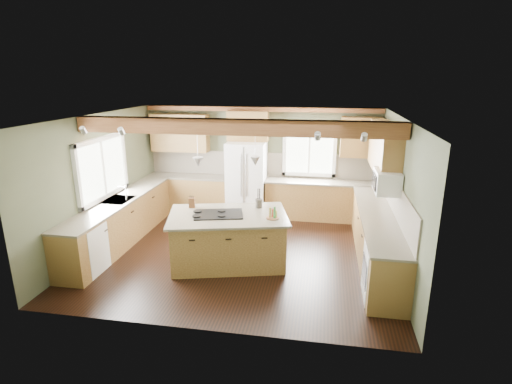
# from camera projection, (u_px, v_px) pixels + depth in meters

# --- Properties ---
(floor) EXTENTS (5.60, 5.60, 0.00)m
(floor) POSITION_uv_depth(u_px,v_px,m) (241.00, 252.00, 7.73)
(floor) COLOR black
(floor) RESTS_ON ground
(ceiling) EXTENTS (5.60, 5.60, 0.00)m
(ceiling) POSITION_uv_depth(u_px,v_px,m) (240.00, 116.00, 7.00)
(ceiling) COLOR silver
(ceiling) RESTS_ON wall_back
(wall_back) EXTENTS (5.60, 0.00, 5.60)m
(wall_back) POSITION_uv_depth(u_px,v_px,m) (262.00, 160.00, 9.73)
(wall_back) COLOR #434A34
(wall_back) RESTS_ON ground
(wall_left) EXTENTS (0.00, 5.00, 5.00)m
(wall_left) POSITION_uv_depth(u_px,v_px,m) (101.00, 181.00, 7.83)
(wall_left) COLOR #434A34
(wall_left) RESTS_ON ground
(wall_right) EXTENTS (0.00, 5.00, 5.00)m
(wall_right) POSITION_uv_depth(u_px,v_px,m) (398.00, 195.00, 6.91)
(wall_right) COLOR #434A34
(wall_right) RESTS_ON ground
(ceiling_beam) EXTENTS (5.55, 0.26, 0.26)m
(ceiling_beam) POSITION_uv_depth(u_px,v_px,m) (234.00, 127.00, 6.62)
(ceiling_beam) COLOR #532917
(ceiling_beam) RESTS_ON ceiling
(soffit_trim) EXTENTS (5.55, 0.20, 0.10)m
(soffit_trim) POSITION_uv_depth(u_px,v_px,m) (261.00, 109.00, 9.29)
(soffit_trim) COLOR #532917
(soffit_trim) RESTS_ON ceiling
(backsplash_back) EXTENTS (5.58, 0.03, 0.58)m
(backsplash_back) POSITION_uv_depth(u_px,v_px,m) (261.00, 164.00, 9.74)
(backsplash_back) COLOR brown
(backsplash_back) RESTS_ON wall_back
(backsplash_right) EXTENTS (0.03, 3.70, 0.58)m
(backsplash_right) POSITION_uv_depth(u_px,v_px,m) (396.00, 199.00, 6.98)
(backsplash_right) COLOR brown
(backsplash_right) RESTS_ON wall_right
(base_cab_back_left) EXTENTS (2.02, 0.60, 0.88)m
(base_cab_back_left) POSITION_uv_depth(u_px,v_px,m) (189.00, 194.00, 9.98)
(base_cab_back_left) COLOR brown
(base_cab_back_left) RESTS_ON floor
(counter_back_left) EXTENTS (2.06, 0.64, 0.04)m
(counter_back_left) POSITION_uv_depth(u_px,v_px,m) (188.00, 176.00, 9.85)
(counter_back_left) COLOR #443E31
(counter_back_left) RESTS_ON base_cab_back_left
(base_cab_back_right) EXTENTS (2.62, 0.60, 0.88)m
(base_cab_back_right) POSITION_uv_depth(u_px,v_px,m) (322.00, 201.00, 9.45)
(base_cab_back_right) COLOR brown
(base_cab_back_right) RESTS_ON floor
(counter_back_right) EXTENTS (2.66, 0.64, 0.04)m
(counter_back_right) POSITION_uv_depth(u_px,v_px,m) (322.00, 182.00, 9.32)
(counter_back_right) COLOR #443E31
(counter_back_right) RESTS_ON base_cab_back_right
(base_cab_left) EXTENTS (0.60, 3.70, 0.88)m
(base_cab_left) POSITION_uv_depth(u_px,v_px,m) (121.00, 222.00, 8.07)
(base_cab_left) COLOR brown
(base_cab_left) RESTS_ON floor
(counter_left) EXTENTS (0.64, 3.74, 0.04)m
(counter_left) POSITION_uv_depth(u_px,v_px,m) (118.00, 201.00, 7.94)
(counter_left) COLOR #443E31
(counter_left) RESTS_ON base_cab_left
(base_cab_right) EXTENTS (0.60, 3.70, 0.88)m
(base_cab_right) POSITION_uv_depth(u_px,v_px,m) (376.00, 239.00, 7.25)
(base_cab_right) COLOR brown
(base_cab_right) RESTS_ON floor
(counter_right) EXTENTS (0.64, 3.74, 0.04)m
(counter_right) POSITION_uv_depth(u_px,v_px,m) (378.00, 215.00, 7.12)
(counter_right) COLOR #443E31
(counter_right) RESTS_ON base_cab_right
(upper_cab_back_left) EXTENTS (1.40, 0.35, 0.90)m
(upper_cab_back_left) POSITION_uv_depth(u_px,v_px,m) (180.00, 133.00, 9.71)
(upper_cab_back_left) COLOR brown
(upper_cab_back_left) RESTS_ON wall_back
(upper_cab_over_fridge) EXTENTS (0.96, 0.35, 0.70)m
(upper_cab_over_fridge) POSITION_uv_depth(u_px,v_px,m) (248.00, 126.00, 9.38)
(upper_cab_over_fridge) COLOR brown
(upper_cab_over_fridge) RESTS_ON wall_back
(upper_cab_right) EXTENTS (0.35, 2.20, 0.90)m
(upper_cab_right) POSITION_uv_depth(u_px,v_px,m) (384.00, 149.00, 7.61)
(upper_cab_right) COLOR brown
(upper_cab_right) RESTS_ON wall_right
(upper_cab_back_corner) EXTENTS (0.90, 0.35, 0.90)m
(upper_cab_back_corner) POSITION_uv_depth(u_px,v_px,m) (361.00, 137.00, 9.01)
(upper_cab_back_corner) COLOR brown
(upper_cab_back_corner) RESTS_ON wall_back
(window_left) EXTENTS (0.04, 1.60, 1.05)m
(window_left) POSITION_uv_depth(u_px,v_px,m) (102.00, 168.00, 7.80)
(window_left) COLOR white
(window_left) RESTS_ON wall_left
(window_back) EXTENTS (1.10, 0.04, 1.00)m
(window_back) POSITION_uv_depth(u_px,v_px,m) (309.00, 152.00, 9.46)
(window_back) COLOR white
(window_back) RESTS_ON wall_back
(sink) EXTENTS (0.50, 0.65, 0.03)m
(sink) POSITION_uv_depth(u_px,v_px,m) (118.00, 200.00, 7.94)
(sink) COLOR #262628
(sink) RESTS_ON counter_left
(faucet) EXTENTS (0.02, 0.02, 0.28)m
(faucet) POSITION_uv_depth(u_px,v_px,m) (126.00, 194.00, 7.87)
(faucet) COLOR #B2B2B7
(faucet) RESTS_ON sink
(dishwasher) EXTENTS (0.60, 0.60, 0.84)m
(dishwasher) POSITION_uv_depth(u_px,v_px,m) (84.00, 249.00, 6.84)
(dishwasher) COLOR white
(dishwasher) RESTS_ON floor
(oven) EXTENTS (0.60, 0.72, 0.84)m
(oven) POSITION_uv_depth(u_px,v_px,m) (385.00, 273.00, 6.02)
(oven) COLOR white
(oven) RESTS_ON floor
(microwave) EXTENTS (0.40, 0.70, 0.38)m
(microwave) POSITION_uv_depth(u_px,v_px,m) (387.00, 181.00, 6.83)
(microwave) COLOR white
(microwave) RESTS_ON wall_right
(pendant_left) EXTENTS (0.18, 0.18, 0.16)m
(pendant_left) POSITION_uv_depth(u_px,v_px,m) (198.00, 162.00, 6.78)
(pendant_left) COLOR #B2B2B7
(pendant_left) RESTS_ON ceiling
(pendant_right) EXTENTS (0.18, 0.18, 0.16)m
(pendant_right) POSITION_uv_depth(u_px,v_px,m) (255.00, 161.00, 6.85)
(pendant_right) COLOR #B2B2B7
(pendant_right) RESTS_ON ceiling
(refrigerator) EXTENTS (0.90, 0.74, 1.80)m
(refrigerator) POSITION_uv_depth(u_px,v_px,m) (247.00, 180.00, 9.53)
(refrigerator) COLOR silver
(refrigerator) RESTS_ON floor
(island) EXTENTS (2.18, 1.63, 0.88)m
(island) POSITION_uv_depth(u_px,v_px,m) (228.00, 239.00, 7.22)
(island) COLOR brown
(island) RESTS_ON floor
(island_top) EXTENTS (2.34, 1.79, 0.04)m
(island_top) POSITION_uv_depth(u_px,v_px,m) (228.00, 215.00, 7.09)
(island_top) COLOR #443E31
(island_top) RESTS_ON island
(cooktop) EXTENTS (0.96, 0.75, 0.02)m
(cooktop) POSITION_uv_depth(u_px,v_px,m) (219.00, 214.00, 7.07)
(cooktop) COLOR black
(cooktop) RESTS_ON island_top
(knife_block) EXTENTS (0.13, 0.11, 0.19)m
(knife_block) POSITION_uv_depth(u_px,v_px,m) (192.00, 203.00, 7.43)
(knife_block) COLOR brown
(knife_block) RESTS_ON island_top
(utensil_crock) EXTENTS (0.14, 0.14, 0.17)m
(utensil_crock) POSITION_uv_depth(u_px,v_px,m) (259.00, 203.00, 7.43)
(utensil_crock) COLOR #453D37
(utensil_crock) RESTS_ON island_top
(bottle_tray) EXTENTS (0.30, 0.30, 0.20)m
(bottle_tray) POSITION_uv_depth(u_px,v_px,m) (273.00, 213.00, 6.86)
(bottle_tray) COLOR #57371A
(bottle_tray) RESTS_ON island_top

